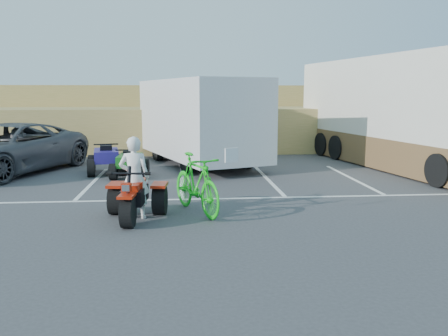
{
  "coord_description": "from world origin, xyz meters",
  "views": [
    {
      "loc": [
        0.04,
        -9.48,
        2.69
      ],
      "look_at": [
        0.97,
        1.15,
        1.0
      ],
      "focal_mm": 38.0,
      "sensor_mm": 36.0,
      "label": 1
    }
  ],
  "objects": [
    {
      "name": "cargo_trailer",
      "position": [
        0.69,
        8.46,
        1.72
      ],
      "size": [
        4.88,
        7.35,
        3.19
      ],
      "rotation": [
        0.0,
        0.0,
        0.34
      ],
      "color": "silver",
      "rests_on": "ground"
    },
    {
      "name": "red_trike_atv",
      "position": [
        -1.02,
        0.51,
        0.0
      ],
      "size": [
        1.46,
        1.85,
        1.13
      ],
      "primitive_type": null,
      "rotation": [
        0.0,
        0.0,
        -0.1
      ],
      "color": "#A91E09",
      "rests_on": "ground"
    },
    {
      "name": "quad_atv_green",
      "position": [
        -1.67,
        5.85,
        0.0
      ],
      "size": [
        1.16,
        1.53,
        0.98
      ],
      "primitive_type": null,
      "rotation": [
        0.0,
        0.0,
        -0.03
      ],
      "color": "#166118",
      "rests_on": "ground"
    },
    {
      "name": "parking_stripes",
      "position": [
        0.87,
        4.07,
        0.0
      ],
      "size": [
        28.0,
        5.16,
        0.01
      ],
      "color": "white",
      "rests_on": "ground"
    },
    {
      "name": "grey_pickup",
      "position": [
        -5.85,
        6.92,
        0.84
      ],
      "size": [
        4.87,
        6.68,
        1.69
      ],
      "primitive_type": "imported",
      "rotation": [
        0.0,
        0.0,
        -0.38
      ],
      "color": "#44464B",
      "rests_on": "ground"
    },
    {
      "name": "ground",
      "position": [
        0.0,
        0.0,
        0.0
      ],
      "size": [
        100.0,
        100.0,
        0.0
      ],
      "primitive_type": "plane",
      "color": "#3A3A3C",
      "rests_on": "ground"
    },
    {
      "name": "green_dirt_bike",
      "position": [
        0.33,
        0.99,
        0.68
      ],
      "size": [
        1.47,
        2.32,
        1.35
      ],
      "primitive_type": "imported",
      "rotation": [
        0.0,
        0.0,
        0.4
      ],
      "color": "#14BF19",
      "rests_on": "ground"
    },
    {
      "name": "rv_motorhome",
      "position": [
        8.03,
        7.35,
        1.71
      ],
      "size": [
        4.68,
        11.27,
        3.94
      ],
      "rotation": [
        0.0,
        0.0,
        0.18
      ],
      "color": "silver",
      "rests_on": "ground"
    },
    {
      "name": "rider",
      "position": [
        -1.01,
        0.66,
        0.89
      ],
      "size": [
        0.69,
        0.49,
        1.79
      ],
      "primitive_type": "imported",
      "rotation": [
        0.0,
        0.0,
        3.04
      ],
      "color": "white",
      "rests_on": "ground"
    },
    {
      "name": "grass_embankment",
      "position": [
        0.0,
        15.48,
        1.42
      ],
      "size": [
        40.0,
        8.5,
        3.1
      ],
      "color": "olive",
      "rests_on": "ground"
    },
    {
      "name": "quad_atv_blue",
      "position": [
        -2.53,
        6.64,
        0.0
      ],
      "size": [
        1.5,
        1.85,
        1.09
      ],
      "primitive_type": null,
      "rotation": [
        0.0,
        0.0,
        0.16
      ],
      "color": "navy",
      "rests_on": "ground"
    }
  ]
}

